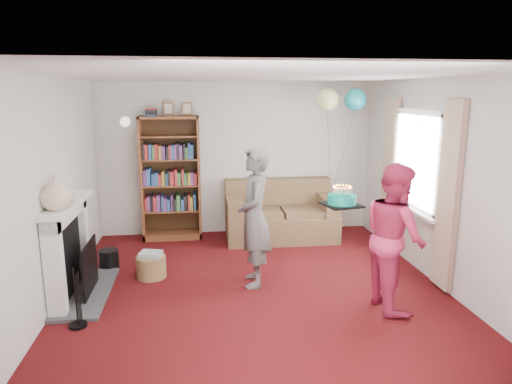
{
  "coord_description": "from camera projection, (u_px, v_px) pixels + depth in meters",
  "views": [
    {
      "loc": [
        -0.66,
        -5.0,
        2.31
      ],
      "look_at": [
        0.07,
        0.6,
        1.09
      ],
      "focal_mm": 32.0,
      "sensor_mm": 36.0,
      "label": 1
    }
  ],
  "objects": [
    {
      "name": "ground",
      "position": [
        256.0,
        292.0,
        5.42
      ],
      "size": [
        5.0,
        5.0,
        0.0
      ],
      "primitive_type": "plane",
      "color": "#370808",
      "rests_on": "ground"
    },
    {
      "name": "wall_back",
      "position": [
        237.0,
        159.0,
        7.59
      ],
      "size": [
        4.5,
        0.02,
        2.5
      ],
      "primitive_type": "cube",
      "color": "silver",
      "rests_on": "ground"
    },
    {
      "name": "wall_left",
      "position": [
        47.0,
        195.0,
        4.87
      ],
      "size": [
        0.02,
        5.0,
        2.5
      ],
      "primitive_type": "cube",
      "color": "silver",
      "rests_on": "ground"
    },
    {
      "name": "wall_right",
      "position": [
        444.0,
        184.0,
        5.44
      ],
      "size": [
        0.02,
        5.0,
        2.5
      ],
      "primitive_type": "cube",
      "color": "silver",
      "rests_on": "ground"
    },
    {
      "name": "ceiling",
      "position": [
        256.0,
        75.0,
        4.89
      ],
      "size": [
        4.5,
        5.0,
        0.01
      ],
      "primitive_type": "cube",
      "color": "white",
      "rests_on": "wall_back"
    },
    {
      "name": "fireplace",
      "position": [
        74.0,
        254.0,
        5.23
      ],
      "size": [
        0.55,
        1.8,
        1.12
      ],
      "color": "#3F3F42",
      "rests_on": "ground"
    },
    {
      "name": "window_bay",
      "position": [
        416.0,
        179.0,
        6.03
      ],
      "size": [
        0.14,
        2.02,
        2.2
      ],
      "color": "white",
      "rests_on": "ground"
    },
    {
      "name": "wall_sconce",
      "position": [
        125.0,
        122.0,
        7.09
      ],
      "size": [
        0.16,
        0.23,
        0.16
      ],
      "color": "gold",
      "rests_on": "ground"
    },
    {
      "name": "bookcase",
      "position": [
        171.0,
        179.0,
        7.31
      ],
      "size": [
        0.93,
        0.42,
        2.18
      ],
      "color": "#472B14",
      "rests_on": "ground"
    },
    {
      "name": "sofa",
      "position": [
        280.0,
        216.0,
        7.44
      ],
      "size": [
        1.75,
        0.93,
        0.93
      ],
      "rotation": [
        0.0,
        0.0,
        -0.01
      ],
      "color": "brown",
      "rests_on": "ground"
    },
    {
      "name": "wicker_basket",
      "position": [
        151.0,
        266.0,
        5.83
      ],
      "size": [
        0.38,
        0.38,
        0.34
      ],
      "rotation": [
        0.0,
        0.0,
        -0.25
      ],
      "color": "olive",
      "rests_on": "ground"
    },
    {
      "name": "person_striped",
      "position": [
        254.0,
        217.0,
        5.49
      ],
      "size": [
        0.45,
        0.65,
        1.7
      ],
      "primitive_type": "imported",
      "rotation": [
        0.0,
        0.0,
        -1.64
      ],
      "color": "black",
      "rests_on": "ground"
    },
    {
      "name": "person_magenta",
      "position": [
        395.0,
        236.0,
        4.92
      ],
      "size": [
        0.63,
        0.8,
        1.6
      ],
      "primitive_type": "imported",
      "rotation": [
        0.0,
        0.0,
        1.6
      ],
      "color": "#BA254C",
      "rests_on": "ground"
    },
    {
      "name": "birthday_cake",
      "position": [
        342.0,
        200.0,
        5.07
      ],
      "size": [
        0.38,
        0.38,
        0.22
      ],
      "rotation": [
        0.0,
        0.0,
        0.21
      ],
      "color": "black",
      "rests_on": "ground"
    },
    {
      "name": "balloons",
      "position": [
        342.0,
        100.0,
        6.95
      ],
      "size": [
        0.78,
        0.34,
        1.72
      ],
      "color": "#3F3F3F",
      "rests_on": "ground"
    },
    {
      "name": "mantel_vase",
      "position": [
        56.0,
        192.0,
        4.73
      ],
      "size": [
        0.37,
        0.37,
        0.37
      ],
      "primitive_type": "imported",
      "rotation": [
        0.0,
        0.0,
        -0.06
      ],
      "color": "beige",
      "rests_on": "fireplace"
    }
  ]
}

